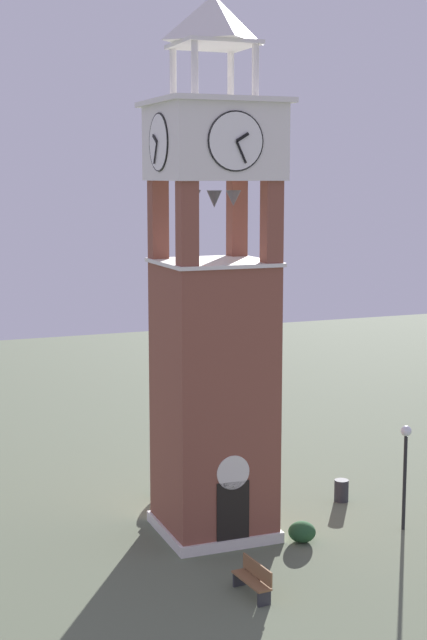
# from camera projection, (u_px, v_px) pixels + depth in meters

# --- Properties ---
(ground) EXTENTS (80.00, 80.00, 0.00)m
(ground) POSITION_uv_depth(u_px,v_px,m) (214.00, 531.00, 31.43)
(ground) COLOR #5B664C
(clock_tower) EXTENTS (3.95, 3.95, 17.51)m
(clock_tower) POSITION_uv_depth(u_px,v_px,m) (214.00, 321.00, 30.35)
(clock_tower) COLOR brown
(clock_tower) RESTS_ON ground
(park_bench) EXTENTS (0.59, 1.63, 0.95)m
(park_bench) POSITION_uv_depth(u_px,v_px,m) (253.00, 579.00, 26.58)
(park_bench) COLOR brown
(park_bench) RESTS_ON ground
(lamp_post) EXTENTS (0.36, 0.36, 3.59)m
(lamp_post) POSITION_uv_depth(u_px,v_px,m) (405.00, 457.00, 31.25)
(lamp_post) COLOR black
(lamp_post) RESTS_ON ground
(trash_bin) EXTENTS (0.52, 0.52, 0.80)m
(trash_bin) POSITION_uv_depth(u_px,v_px,m) (341.00, 491.00, 34.30)
(trash_bin) COLOR #2D2D33
(trash_bin) RESTS_ON ground
(shrub_near_entry) EXTENTS (0.90, 0.90, 0.67)m
(shrub_near_entry) POSITION_uv_depth(u_px,v_px,m) (302.00, 532.00, 30.50)
(shrub_near_entry) COLOR #234C28
(shrub_near_entry) RESTS_ON ground
(shrub_left_of_tower) EXTENTS (0.77, 0.77, 0.99)m
(shrub_left_of_tower) POSITION_uv_depth(u_px,v_px,m) (164.00, 484.00, 34.73)
(shrub_left_of_tower) COLOR #234C28
(shrub_left_of_tower) RESTS_ON ground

